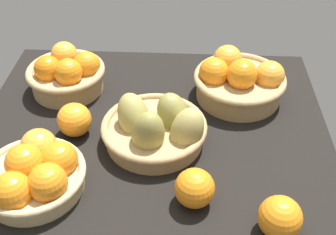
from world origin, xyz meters
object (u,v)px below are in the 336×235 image
object	(u,v)px
basket_near_right	(67,73)
basket_center_pears	(157,128)
loose_orange_front_gap	(195,188)
loose_orange_side_gap	(280,218)
basket_far_right	(35,173)
basket_near_left	(239,80)
loose_orange_back_gap	(74,120)

from	to	relation	value
basket_near_right	basket_center_pears	distance (cm)	31.82
loose_orange_front_gap	loose_orange_side_gap	bearing A→B (deg)	157.99
basket_far_right	basket_center_pears	distance (cm)	27.70
basket_far_right	loose_orange_side_gap	world-z (taller)	basket_far_right
basket_far_right	basket_center_pears	world-z (taller)	basket_center_pears
basket_far_right	loose_orange_side_gap	size ratio (longest dim) A/B	2.66
loose_orange_front_gap	basket_center_pears	bearing A→B (deg)	-63.32
basket_far_right	basket_near_right	bearing A→B (deg)	-87.11
basket_near_right	basket_far_right	xyz separation A→B (cm)	(-1.75, 34.78, -0.77)
basket_near_left	basket_center_pears	bearing A→B (deg)	43.69
basket_near_right	loose_orange_side_gap	world-z (taller)	basket_near_right
basket_center_pears	basket_near_right	bearing A→B (deg)	-38.24
basket_near_left	basket_near_right	bearing A→B (deg)	-1.11
loose_orange_side_gap	loose_orange_back_gap	bearing A→B (deg)	-30.51
basket_near_left	loose_orange_back_gap	bearing A→B (deg)	23.26
basket_center_pears	loose_orange_front_gap	bearing A→B (deg)	116.68
basket_far_right	loose_orange_side_gap	bearing A→B (deg)	170.10
basket_near_left	loose_orange_back_gap	xyz separation A→B (cm)	(38.89, 16.72, -0.95)
basket_center_pears	loose_orange_side_gap	distance (cm)	33.44
basket_near_left	basket_center_pears	world-z (taller)	basket_center_pears
basket_near_left	loose_orange_side_gap	world-z (taller)	basket_near_left
basket_near_right	loose_orange_front_gap	bearing A→B (deg)	132.38
basket_center_pears	loose_orange_back_gap	xyz separation A→B (cm)	(19.18, -2.11, -0.11)
basket_near_right	basket_far_right	size ratio (longest dim) A/B	0.95
loose_orange_side_gap	basket_near_right	bearing A→B (deg)	-41.30
basket_far_right	loose_orange_front_gap	xyz separation A→B (cm)	(-31.82, 2.02, -0.23)
basket_far_right	loose_orange_front_gap	bearing A→B (deg)	176.37
basket_far_right	loose_orange_front_gap	world-z (taller)	basket_far_right
basket_near_right	loose_orange_back_gap	bearing A→B (deg)	108.26
basket_near_left	loose_orange_back_gap	size ratio (longest dim) A/B	2.95
basket_near_right	basket_far_right	bearing A→B (deg)	92.89
loose_orange_front_gap	loose_orange_back_gap	size ratio (longest dim) A/B	1.00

